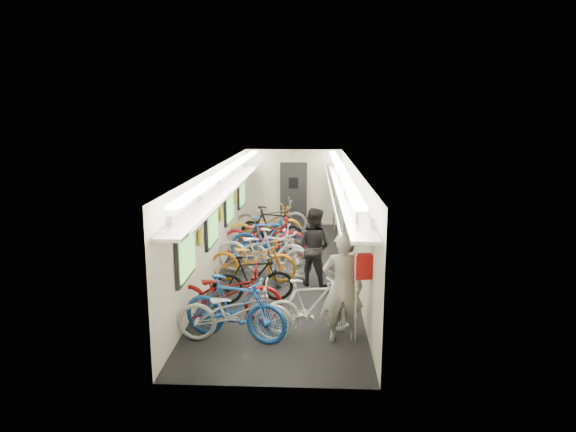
# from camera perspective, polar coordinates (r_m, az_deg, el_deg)

# --- Properties ---
(train_car_shell) EXTENTS (10.00, 10.00, 10.00)m
(train_car_shell) POSITION_cam_1_polar(r_m,az_deg,el_deg) (12.03, -1.85, 2.45)
(train_car_shell) COLOR black
(train_car_shell) RESTS_ON ground
(bicycle_0) EXTENTS (1.83, 0.66, 0.96)m
(bicycle_0) POSITION_cam_1_polar(r_m,az_deg,el_deg) (8.18, -5.91, -10.56)
(bicycle_0) COLOR #B3B3B8
(bicycle_0) RESTS_ON ground
(bicycle_1) EXTENTS (1.82, 0.98, 1.05)m
(bicycle_1) POSITION_cam_1_polar(r_m,az_deg,el_deg) (8.20, -5.92, -10.16)
(bicycle_1) COLOR #1B50A7
(bicycle_1) RESTS_ON ground
(bicycle_2) EXTENTS (1.96, 0.71, 1.02)m
(bicycle_2) POSITION_cam_1_polar(r_m,az_deg,el_deg) (8.90, -6.94, -8.51)
(bicycle_2) COLOR maroon
(bicycle_2) RESTS_ON ground
(bicycle_3) EXTENTS (1.61, 0.80, 0.93)m
(bicycle_3) POSITION_cam_1_polar(r_m,az_deg,el_deg) (9.71, -3.90, -7.00)
(bicycle_3) COLOR black
(bicycle_3) RESTS_ON ground
(bicycle_4) EXTENTS (1.89, 0.77, 0.97)m
(bicycle_4) POSITION_cam_1_polar(r_m,az_deg,el_deg) (10.92, -3.92, -4.79)
(bicycle_4) COLOR #C66E12
(bicycle_4) RESTS_ON ground
(bicycle_5) EXTENTS (1.79, 1.14, 1.05)m
(bicycle_5) POSITION_cam_1_polar(r_m,az_deg,el_deg) (11.26, -1.29, -4.09)
(bicycle_5) COLOR silver
(bicycle_5) RESTS_ON ground
(bicycle_6) EXTENTS (2.17, 1.03, 1.10)m
(bicycle_6) POSITION_cam_1_polar(r_m,az_deg,el_deg) (11.45, -2.88, -3.70)
(bicycle_6) COLOR #B3B3B8
(bicycle_6) RESTS_ON ground
(bicycle_7) EXTENTS (1.82, 0.80, 1.05)m
(bicycle_7) POSITION_cam_1_polar(r_m,az_deg,el_deg) (12.56, -2.41, -2.42)
(bicycle_7) COLOR #184593
(bicycle_7) RESTS_ON ground
(bicycle_8) EXTENTS (2.14, 0.87, 1.10)m
(bicycle_8) POSITION_cam_1_polar(r_m,az_deg,el_deg) (12.63, -2.68, -2.24)
(bicycle_8) COLOR maroon
(bicycle_8) RESTS_ON ground
(bicycle_9) EXTENTS (1.97, 1.25, 1.15)m
(bicycle_9) POSITION_cam_1_polar(r_m,az_deg,el_deg) (13.34, -1.76, -1.38)
(bicycle_9) COLOR black
(bicycle_9) RESTS_ON ground
(bicycle_10) EXTENTS (2.24, 1.54, 1.11)m
(bicycle_10) POSITION_cam_1_polar(r_m,az_deg,el_deg) (13.64, -2.60, -1.19)
(bicycle_10) COLOR orange
(bicycle_10) RESTS_ON ground
(bicycle_11) EXTENTS (1.60, 0.72, 0.93)m
(bicycle_11) POSITION_cam_1_polar(r_m,az_deg,el_deg) (8.41, 2.50, -9.99)
(bicycle_11) COLOR silver
(bicycle_11) RESTS_ON ground
(bicycle_12) EXTENTS (2.21, 1.13, 1.11)m
(bicycle_12) POSITION_cam_1_polar(r_m,az_deg,el_deg) (14.75, -1.92, -0.22)
(bicycle_12) COLOR slate
(bicycle_12) RESTS_ON ground
(passenger_near) EXTENTS (0.66, 0.45, 1.76)m
(passenger_near) POSITION_cam_1_polar(r_m,az_deg,el_deg) (8.05, 6.12, -7.89)
(passenger_near) COLOR gray
(passenger_near) RESTS_ON ground
(passenger_mid) EXTENTS (0.98, 0.90, 1.63)m
(passenger_mid) POSITION_cam_1_polar(r_m,az_deg,el_deg) (10.61, 2.84, -3.42)
(passenger_mid) COLOR black
(passenger_mid) RESTS_ON ground
(backpack) EXTENTS (0.29, 0.20, 0.38)m
(backpack) POSITION_cam_1_polar(r_m,az_deg,el_deg) (7.77, 8.33, -5.57)
(backpack) COLOR #A81010
(backpack) RESTS_ON passenger_near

